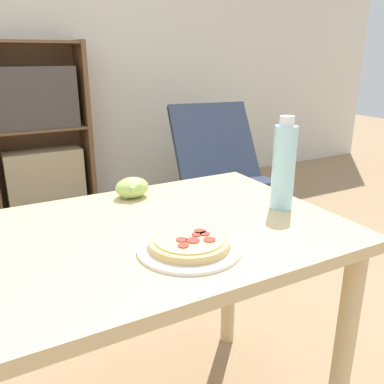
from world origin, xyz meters
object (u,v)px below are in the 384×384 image
at_px(grape_bunch, 131,188).
at_px(bookshelf, 40,136).
at_px(drink_bottle, 284,166).
at_px(potted_plant_floor, 225,157).
at_px(pizza_on_plate, 189,244).
at_px(lounge_chair_far, 222,189).

height_order(grape_bunch, bookshelf, bookshelf).
distance_m(drink_bottle, potted_plant_floor, 2.62).
bearing_deg(bookshelf, pizza_on_plate, -90.86).
relative_size(pizza_on_plate, drink_bottle, 0.91).
bearing_deg(bookshelf, potted_plant_floor, -9.02).
bearing_deg(grape_bunch, lounge_chair_far, 45.74).
relative_size(bookshelf, potted_plant_floor, 2.30).
xyz_separation_m(grape_bunch, drink_bottle, (0.38, -0.32, 0.10)).
distance_m(lounge_chair_far, potted_plant_floor, 0.93).
height_order(bookshelf, potted_plant_floor, bookshelf).
bearing_deg(drink_bottle, potted_plant_floor, 60.71).
xyz_separation_m(drink_bottle, bookshelf, (-0.36, 2.48, -0.29)).
bearing_deg(lounge_chair_far, potted_plant_floor, 66.07).
distance_m(lounge_chair_far, bookshelf, 1.53).
xyz_separation_m(pizza_on_plate, drink_bottle, (0.39, 0.12, 0.12)).
height_order(lounge_chair_far, potted_plant_floor, lounge_chair_far).
bearing_deg(pizza_on_plate, grape_bunch, 88.35).
height_order(pizza_on_plate, grape_bunch, grape_bunch).
height_order(pizza_on_plate, potted_plant_floor, pizza_on_plate).
xyz_separation_m(pizza_on_plate, grape_bunch, (0.01, 0.44, 0.02)).
bearing_deg(drink_bottle, lounge_chair_far, 63.44).
distance_m(pizza_on_plate, grape_bunch, 0.44).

